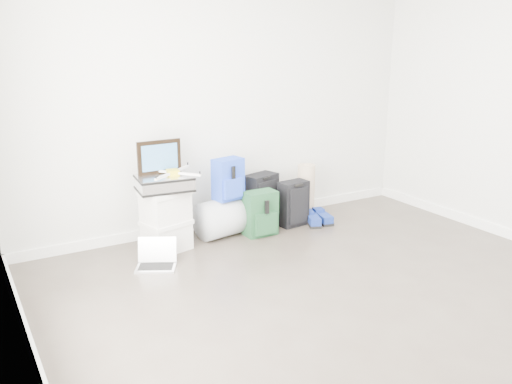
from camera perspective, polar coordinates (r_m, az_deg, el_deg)
ground at (r=4.05m, az=13.78°, el=-13.33°), size 5.00×5.00×0.00m
room_envelope at (r=3.57m, az=15.43°, el=11.72°), size 4.52×5.02×2.71m
boxes_stack at (r=5.17m, az=-9.45°, el=-2.95°), size 0.48×0.42×0.59m
briefcase at (r=5.07m, az=-9.63°, el=0.93°), size 0.52×0.41×0.14m
painting at (r=5.10m, az=-10.14°, el=3.65°), size 0.42×0.04×0.32m
drone at (r=5.05m, az=-8.76°, el=2.05°), size 0.48×0.48×0.05m
duffel_bag at (r=5.53m, az=-3.00°, el=-2.59°), size 0.68×0.48×0.39m
blue_backpack at (r=5.40m, az=-2.91°, el=1.29°), size 0.32×0.26×0.41m
large_suitcase at (r=5.83m, az=0.58°, el=-0.76°), size 0.40×0.31×0.55m
green_backpack at (r=5.51m, az=0.51°, el=-2.35°), size 0.33×0.24×0.46m
carry_on at (r=5.80m, az=3.99°, el=-1.22°), size 0.33×0.23×0.49m
shoes at (r=5.93m, az=6.56°, el=-2.84°), size 0.34×0.33×0.10m
rolled_rug at (r=6.09m, az=5.28°, el=0.14°), size 0.19×0.19×0.60m
laptop at (r=4.90m, az=-10.43°, el=-7.03°), size 0.42×0.38×0.24m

